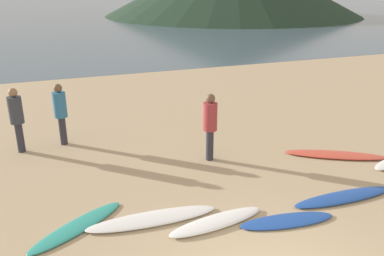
{
  "coord_description": "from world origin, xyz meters",
  "views": [
    {
      "loc": [
        -2.73,
        -3.71,
        4.45
      ],
      "look_at": [
        0.89,
        5.98,
        0.6
      ],
      "focal_mm": 37.47,
      "sensor_mm": 36.0,
      "label": 1
    }
  ],
  "objects_px": {
    "person_2": "(16,115)",
    "surfboard_3": "(153,219)",
    "person_0": "(60,109)",
    "surfboard_7": "(335,155)",
    "surfboard_2": "(77,226)",
    "surfboard_5": "(287,221)",
    "surfboard_6": "(344,197)",
    "person_1": "(210,122)",
    "surfboard_4": "(217,222)"
  },
  "relations": [
    {
      "from": "surfboard_6",
      "to": "person_0",
      "type": "xyz_separation_m",
      "value": [
        -5.46,
        5.3,
        1.01
      ]
    },
    {
      "from": "surfboard_5",
      "to": "surfboard_7",
      "type": "distance_m",
      "value": 3.68
    },
    {
      "from": "surfboard_3",
      "to": "person_0",
      "type": "xyz_separation_m",
      "value": [
        -1.36,
        4.67,
        1.0
      ]
    },
    {
      "from": "surfboard_3",
      "to": "surfboard_5",
      "type": "distance_m",
      "value": 2.63
    },
    {
      "from": "surfboard_4",
      "to": "surfboard_5",
      "type": "relative_size",
      "value": 1.06
    },
    {
      "from": "surfboard_4",
      "to": "surfboard_5",
      "type": "height_order",
      "value": "surfboard_4"
    },
    {
      "from": "surfboard_2",
      "to": "surfboard_5",
      "type": "distance_m",
      "value": 4.05
    },
    {
      "from": "surfboard_7",
      "to": "surfboard_6",
      "type": "bearing_deg",
      "value": -95.61
    },
    {
      "from": "surfboard_2",
      "to": "surfboard_5",
      "type": "bearing_deg",
      "value": -51.17
    },
    {
      "from": "surfboard_5",
      "to": "surfboard_6",
      "type": "bearing_deg",
      "value": 19.24
    },
    {
      "from": "person_0",
      "to": "person_1",
      "type": "relative_size",
      "value": 0.99
    },
    {
      "from": "person_0",
      "to": "person_2",
      "type": "height_order",
      "value": "person_2"
    },
    {
      "from": "person_0",
      "to": "surfboard_6",
      "type": "bearing_deg",
      "value": 16.85
    },
    {
      "from": "surfboard_6",
      "to": "person_1",
      "type": "xyz_separation_m",
      "value": [
        -1.95,
        2.86,
        1.02
      ]
    },
    {
      "from": "surfboard_2",
      "to": "surfboard_7",
      "type": "xyz_separation_m",
      "value": [
        6.8,
        0.97,
        0.01
      ]
    },
    {
      "from": "surfboard_2",
      "to": "surfboard_4",
      "type": "xyz_separation_m",
      "value": [
        2.54,
        -0.81,
        0.02
      ]
    },
    {
      "from": "surfboard_2",
      "to": "surfboard_6",
      "type": "distance_m",
      "value": 5.58
    },
    {
      "from": "surfboard_3",
      "to": "surfboard_7",
      "type": "relative_size",
      "value": 0.98
    },
    {
      "from": "surfboard_2",
      "to": "surfboard_4",
      "type": "bearing_deg",
      "value": -51.02
    },
    {
      "from": "person_0",
      "to": "surfboard_4",
      "type": "bearing_deg",
      "value": -3.46
    },
    {
      "from": "surfboard_5",
      "to": "surfboard_7",
      "type": "bearing_deg",
      "value": 44.48
    },
    {
      "from": "surfboard_3",
      "to": "surfboard_6",
      "type": "bearing_deg",
      "value": -6.64
    },
    {
      "from": "surfboard_4",
      "to": "surfboard_7",
      "type": "bearing_deg",
      "value": 14.75
    },
    {
      "from": "surfboard_4",
      "to": "person_1",
      "type": "bearing_deg",
      "value": 61.87
    },
    {
      "from": "surfboard_5",
      "to": "person_0",
      "type": "xyz_separation_m",
      "value": [
        -3.8,
        5.64,
        1.01
      ]
    },
    {
      "from": "person_2",
      "to": "surfboard_3",
      "type": "bearing_deg",
      "value": -10.23
    },
    {
      "from": "person_2",
      "to": "surfboard_6",
      "type": "bearing_deg",
      "value": 12.95
    },
    {
      "from": "person_0",
      "to": "person_1",
      "type": "xyz_separation_m",
      "value": [
        3.51,
        -2.44,
        0.01
      ]
    },
    {
      "from": "person_2",
      "to": "surfboard_5",
      "type": "bearing_deg",
      "value": 2.88
    },
    {
      "from": "surfboard_5",
      "to": "person_1",
      "type": "distance_m",
      "value": 3.38
    },
    {
      "from": "surfboard_4",
      "to": "surfboard_6",
      "type": "height_order",
      "value": "surfboard_4"
    },
    {
      "from": "surfboard_7",
      "to": "surfboard_3",
      "type": "bearing_deg",
      "value": -138.08
    },
    {
      "from": "surfboard_5",
      "to": "person_2",
      "type": "bearing_deg",
      "value": 139.51
    },
    {
      "from": "person_2",
      "to": "person_0",
      "type": "bearing_deg",
      "value": 58.71
    },
    {
      "from": "surfboard_3",
      "to": "surfboard_5",
      "type": "height_order",
      "value": "surfboard_3"
    },
    {
      "from": "surfboard_2",
      "to": "person_2",
      "type": "bearing_deg",
      "value": 70.84
    },
    {
      "from": "surfboard_2",
      "to": "surfboard_3",
      "type": "relative_size",
      "value": 0.82
    },
    {
      "from": "person_1",
      "to": "person_2",
      "type": "bearing_deg",
      "value": 46.55
    },
    {
      "from": "surfboard_3",
      "to": "surfboard_6",
      "type": "relative_size",
      "value": 1.06
    },
    {
      "from": "surfboard_7",
      "to": "person_1",
      "type": "bearing_deg",
      "value": -168.11
    },
    {
      "from": "surfboard_3",
      "to": "person_0",
      "type": "relative_size",
      "value": 1.47
    },
    {
      "from": "surfboard_6",
      "to": "person_2",
      "type": "distance_m",
      "value": 8.42
    },
    {
      "from": "surfboard_2",
      "to": "surfboard_3",
      "type": "bearing_deg",
      "value": -44.03
    },
    {
      "from": "surfboard_6",
      "to": "surfboard_7",
      "type": "xyz_separation_m",
      "value": [
        1.29,
        1.87,
        0.01
      ]
    },
    {
      "from": "person_0",
      "to": "person_2",
      "type": "bearing_deg",
      "value": -111.23
    },
    {
      "from": "surfboard_6",
      "to": "person_1",
      "type": "distance_m",
      "value": 3.61
    },
    {
      "from": "person_0",
      "to": "person_1",
      "type": "bearing_deg",
      "value": 26.24
    },
    {
      "from": "surfboard_3",
      "to": "surfboard_5",
      "type": "relative_size",
      "value": 1.35
    },
    {
      "from": "surfboard_3",
      "to": "surfboard_4",
      "type": "relative_size",
      "value": 1.27
    },
    {
      "from": "person_0",
      "to": "person_2",
      "type": "distance_m",
      "value": 1.14
    }
  ]
}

